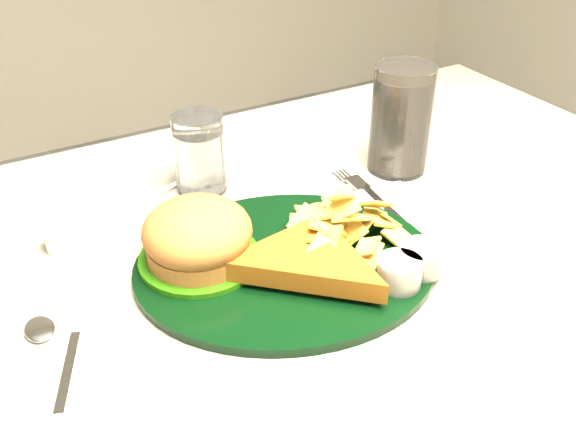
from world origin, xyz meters
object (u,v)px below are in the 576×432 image
Objects in this scene: dinner_plate at (286,239)px; cola_glass at (401,119)px; water_glass at (200,154)px; fork_napkin at (386,209)px.

cola_glass is at bearing 44.12° from dinner_plate.
dinner_plate is 0.21m from water_glass.
water_glass reaches higher than fork_napkin.
water_glass is (-0.01, 0.21, 0.01)m from dinner_plate.
cola_glass is (0.25, 0.13, 0.04)m from dinner_plate.
dinner_plate is 0.28m from cola_glass.
dinner_plate is 0.17m from fork_napkin.
cola_glass reaches higher than water_glass.
cola_glass reaches higher than fork_napkin.
water_glass is at bearing 142.10° from fork_napkin.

